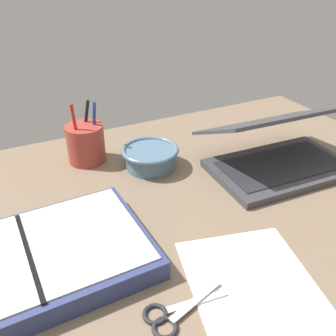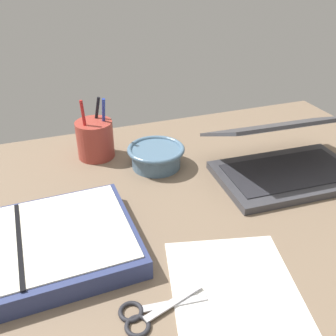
{
  "view_description": "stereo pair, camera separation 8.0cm",
  "coord_description": "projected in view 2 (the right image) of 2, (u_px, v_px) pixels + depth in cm",
  "views": [
    {
      "loc": [
        -27.77,
        -51.53,
        49.86
      ],
      "look_at": [
        3.14,
        10.37,
        9.0
      ],
      "focal_mm": 40.0,
      "sensor_mm": 36.0,
      "label": 1
    },
    {
      "loc": [
        -20.39,
        -54.69,
        49.86
      ],
      "look_at": [
        3.14,
        10.37,
        9.0
      ],
      "focal_mm": 40.0,
      "sensor_mm": 36.0,
      "label": 2
    }
  ],
  "objects": [
    {
      "name": "paper_sheet_front",
      "position": [
        237.0,
        296.0,
        0.59
      ],
      "size": [
        26.14,
        30.88,
        0.16
      ],
      "primitive_type": "cube",
      "rotation": [
        0.0,
        0.0,
        -0.24
      ],
      "color": "white",
      "rests_on": "desk_top"
    },
    {
      "name": "desk_top",
      "position": [
        171.0,
        230.0,
        0.75
      ],
      "size": [
        140.0,
        100.0,
        2.0
      ],
      "primitive_type": "cube",
      "color": "#75604C",
      "rests_on": "ground"
    },
    {
      "name": "bowl",
      "position": [
        156.0,
        156.0,
        0.93
      ],
      "size": [
        14.35,
        14.35,
        5.34
      ],
      "color": "slate",
      "rests_on": "desk_top"
    },
    {
      "name": "laptop",
      "position": [
        285.0,
        158.0,
        0.89
      ],
      "size": [
        34.7,
        27.39,
        15.89
      ],
      "rotation": [
        0.0,
        0.0,
        -0.05
      ],
      "color": "#38383D",
      "rests_on": "desk_top"
    },
    {
      "name": "scissors",
      "position": [
        145.0,
        314.0,
        0.56
      ],
      "size": [
        13.99,
        6.66,
        0.8
      ],
      "rotation": [
        0.0,
        0.0,
        0.1
      ],
      "color": "#B7B7BC",
      "rests_on": "desk_top"
    },
    {
      "name": "pen_cup",
      "position": [
        95.0,
        139.0,
        0.97
      ],
      "size": [
        9.5,
        9.5,
        16.39
      ],
      "color": "#9E382D",
      "rests_on": "desk_top"
    },
    {
      "name": "planner",
      "position": [
        22.0,
        250.0,
        0.66
      ],
      "size": [
        40.61,
        26.33,
        4.28
      ],
      "rotation": [
        0.0,
        0.0,
        0.03
      ],
      "color": "navy",
      "rests_on": "desk_top"
    }
  ]
}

